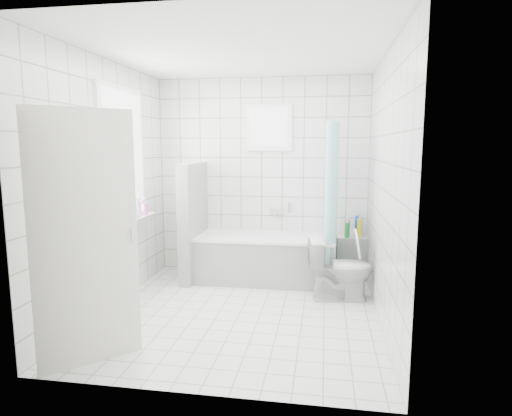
# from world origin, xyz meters

# --- Properties ---
(ground) EXTENTS (3.00, 3.00, 0.00)m
(ground) POSITION_xyz_m (0.00, 0.00, 0.00)
(ground) COLOR white
(ground) RESTS_ON ground
(ceiling) EXTENTS (3.00, 3.00, 0.00)m
(ceiling) POSITION_xyz_m (0.00, 0.00, 2.60)
(ceiling) COLOR white
(ceiling) RESTS_ON ground
(wall_back) EXTENTS (2.80, 0.02, 2.60)m
(wall_back) POSITION_xyz_m (0.00, 1.50, 1.30)
(wall_back) COLOR white
(wall_back) RESTS_ON ground
(wall_front) EXTENTS (2.80, 0.02, 2.60)m
(wall_front) POSITION_xyz_m (0.00, -1.50, 1.30)
(wall_front) COLOR white
(wall_front) RESTS_ON ground
(wall_left) EXTENTS (0.02, 3.00, 2.60)m
(wall_left) POSITION_xyz_m (-1.40, 0.00, 1.30)
(wall_left) COLOR white
(wall_left) RESTS_ON ground
(wall_right) EXTENTS (0.02, 3.00, 2.60)m
(wall_right) POSITION_xyz_m (1.40, 0.00, 1.30)
(wall_right) COLOR white
(wall_right) RESTS_ON ground
(window_left) EXTENTS (0.01, 0.90, 1.40)m
(window_left) POSITION_xyz_m (-1.35, 0.30, 1.60)
(window_left) COLOR white
(window_left) RESTS_ON wall_left
(window_back) EXTENTS (0.50, 0.01, 0.50)m
(window_back) POSITION_xyz_m (0.10, 1.46, 1.95)
(window_back) COLOR white
(window_back) RESTS_ON wall_back
(window_sill) EXTENTS (0.18, 1.02, 0.08)m
(window_sill) POSITION_xyz_m (-1.31, 0.30, 0.86)
(window_sill) COLOR white
(window_sill) RESTS_ON wall_left
(door) EXTENTS (0.60, 0.59, 2.00)m
(door) POSITION_xyz_m (-0.97, -1.20, 1.00)
(door) COLOR silver
(door) RESTS_ON ground
(bathtub) EXTENTS (1.74, 0.77, 0.58)m
(bathtub) POSITION_xyz_m (0.11, 1.12, 0.29)
(bathtub) COLOR white
(bathtub) RESTS_ON ground
(partition_wall) EXTENTS (0.15, 0.85, 1.50)m
(partition_wall) POSITION_xyz_m (-0.82, 1.07, 0.75)
(partition_wall) COLOR white
(partition_wall) RESTS_ON ground
(tiled_ledge) EXTENTS (0.40, 0.24, 0.55)m
(tiled_ledge) POSITION_xyz_m (1.21, 1.38, 0.28)
(tiled_ledge) COLOR white
(tiled_ledge) RESTS_ON ground
(toilet) EXTENTS (0.75, 0.49, 0.71)m
(toilet) POSITION_xyz_m (1.03, 0.56, 0.36)
(toilet) COLOR silver
(toilet) RESTS_ON ground
(curtain_rod) EXTENTS (0.02, 0.80, 0.02)m
(curtain_rod) POSITION_xyz_m (0.92, 1.10, 2.00)
(curtain_rod) COLOR silver
(curtain_rod) RESTS_ON wall_back
(shower_curtain) EXTENTS (0.14, 0.48, 1.78)m
(shower_curtain) POSITION_xyz_m (0.92, 0.97, 1.10)
(shower_curtain) COLOR #47D2CE
(shower_curtain) RESTS_ON curtain_rod
(tub_faucet) EXTENTS (0.18, 0.06, 0.06)m
(tub_faucet) POSITION_xyz_m (0.21, 1.46, 0.85)
(tub_faucet) COLOR silver
(tub_faucet) RESTS_ON wall_back
(sill_bottles) EXTENTS (0.17, 0.82, 0.32)m
(sill_bottles) POSITION_xyz_m (-1.30, 0.26, 1.03)
(sill_bottles) COLOR #D269C3
(sill_bottles) RESTS_ON window_sill
(ledge_bottles) EXTENTS (0.22, 0.14, 0.28)m
(ledge_bottles) POSITION_xyz_m (1.21, 1.35, 0.67)
(ledge_bottles) COLOR #178A3C
(ledge_bottles) RESTS_ON tiled_ledge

